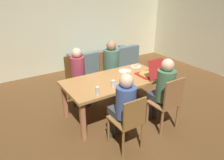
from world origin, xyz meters
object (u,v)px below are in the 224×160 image
(chair_1, at_px, (129,121))
(drinking_glass_2, at_px, (97,91))
(dining_table, at_px, (115,83))
(chair_3, at_px, (168,103))
(plate_1, at_px, (125,71))
(person_3, at_px, (163,88))
(drinking_glass_1, at_px, (113,84))
(person_0, at_px, (113,63))
(person_1, at_px, (123,104))
(person_2, at_px, (79,72))
(pizza_box_0, at_px, (149,73))
(chair_2, at_px, (77,78))
(drinking_glass_0, at_px, (128,75))
(couch, at_px, (104,62))
(plate_0, at_px, (136,66))
(chair_0, at_px, (109,69))

(chair_1, height_order, drinking_glass_2, chair_1)
(dining_table, xyz_separation_m, chair_3, (0.46, -0.90, -0.13))
(chair_3, distance_m, plate_1, 1.14)
(person_3, height_order, drinking_glass_1, person_3)
(person_0, height_order, person_1, person_0)
(person_2, xyz_separation_m, pizza_box_0, (1.01, -0.98, 0.09))
(person_2, height_order, person_3, person_3)
(person_0, bearing_deg, chair_2, 173.20)
(drinking_glass_0, bearing_deg, person_0, 74.81)
(chair_3, height_order, drinking_glass_1, chair_3)
(chair_3, distance_m, drinking_glass_2, 1.19)
(drinking_glass_0, relative_size, couch, 0.07)
(drinking_glass_1, height_order, drinking_glass_2, drinking_glass_2)
(couch, bearing_deg, chair_3, -100.08)
(dining_table, distance_m, person_2, 0.85)
(drinking_glass_0, bearing_deg, person_1, -130.38)
(person_2, bearing_deg, chair_2, 90.00)
(chair_2, relative_size, plate_0, 4.52)
(drinking_glass_1, bearing_deg, plate_0, 31.40)
(chair_3, bearing_deg, drinking_glass_2, 152.98)
(chair_0, xyz_separation_m, couch, (0.53, 1.13, -0.26))
(dining_table, xyz_separation_m, person_3, (0.46, -0.76, 0.08))
(pizza_box_0, bearing_deg, person_0, 99.43)
(chair_1, relative_size, pizza_box_0, 1.91)
(person_1, distance_m, person_3, 0.84)
(person_0, relative_size, pizza_box_0, 2.58)
(drinking_glass_1, bearing_deg, person_0, 57.80)
(chair_1, distance_m, person_3, 0.90)
(chair_3, distance_m, pizza_box_0, 0.74)
(person_0, relative_size, drinking_glass_2, 9.20)
(chair_2, xyz_separation_m, drinking_glass_1, (0.17, -1.16, 0.27))
(pizza_box_0, height_order, plate_1, pizza_box_0)
(chair_1, xyz_separation_m, person_2, (-0.00, 1.72, 0.19))
(pizza_box_0, distance_m, plate_1, 0.51)
(person_3, distance_m, plate_1, 0.98)
(person_3, xyz_separation_m, couch, (0.53, 2.84, -0.47))
(person_3, distance_m, drinking_glass_2, 1.10)
(person_3, distance_m, drinking_glass_1, 0.84)
(chair_0, distance_m, person_2, 0.88)
(plate_0, height_order, plate_1, plate_0)
(person_0, height_order, chair_3, person_0)
(dining_table, bearing_deg, chair_0, 63.86)
(plate_0, distance_m, drinking_glass_0, 0.67)
(person_3, relative_size, drinking_glass_1, 10.63)
(person_1, height_order, person_3, person_3)
(chair_0, bearing_deg, person_2, -167.54)
(person_0, height_order, plate_1, person_0)
(person_0, relative_size, person_1, 1.01)
(pizza_box_0, bearing_deg, chair_2, 131.92)
(chair_0, bearing_deg, person_0, -90.00)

